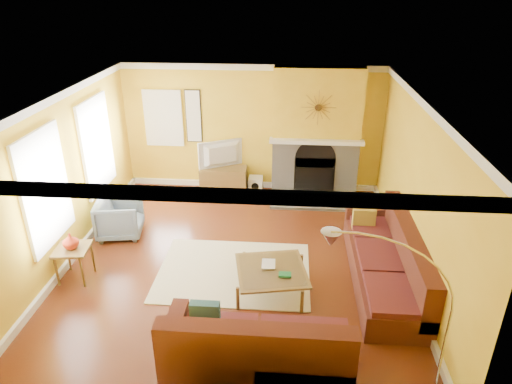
# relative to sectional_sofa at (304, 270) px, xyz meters

# --- Properties ---
(floor) EXTENTS (5.50, 6.00, 0.02)m
(floor) POSITION_rel_sectional_sofa_xyz_m (-1.08, 0.83, -0.46)
(floor) COLOR brown
(floor) RESTS_ON ground
(ceiling) EXTENTS (5.50, 6.00, 0.02)m
(ceiling) POSITION_rel_sectional_sofa_xyz_m (-1.08, 0.83, 2.26)
(ceiling) COLOR white
(ceiling) RESTS_ON ground
(wall_back) EXTENTS (5.50, 0.02, 2.70)m
(wall_back) POSITION_rel_sectional_sofa_xyz_m (-1.08, 3.84, 0.90)
(wall_back) COLOR yellow
(wall_back) RESTS_ON ground
(wall_front) EXTENTS (5.50, 0.02, 2.70)m
(wall_front) POSITION_rel_sectional_sofa_xyz_m (-1.08, -2.18, 0.90)
(wall_front) COLOR yellow
(wall_front) RESTS_ON ground
(wall_left) EXTENTS (0.02, 6.00, 2.70)m
(wall_left) POSITION_rel_sectional_sofa_xyz_m (-3.84, 0.83, 0.90)
(wall_left) COLOR yellow
(wall_left) RESTS_ON ground
(wall_right) EXTENTS (0.02, 6.00, 2.70)m
(wall_right) POSITION_rel_sectional_sofa_xyz_m (1.68, 0.83, 0.90)
(wall_right) COLOR yellow
(wall_right) RESTS_ON ground
(baseboard) EXTENTS (5.50, 6.00, 0.12)m
(baseboard) POSITION_rel_sectional_sofa_xyz_m (-1.08, 0.83, -0.39)
(baseboard) COLOR white
(baseboard) RESTS_ON floor
(crown_molding) EXTENTS (5.50, 6.00, 0.12)m
(crown_molding) POSITION_rel_sectional_sofa_xyz_m (-1.08, 0.83, 2.19)
(crown_molding) COLOR white
(crown_molding) RESTS_ON ceiling
(window_left_near) EXTENTS (0.06, 1.22, 1.72)m
(window_left_near) POSITION_rel_sectional_sofa_xyz_m (-3.80, 2.13, 1.05)
(window_left_near) COLOR white
(window_left_near) RESTS_ON wall_left
(window_left_far) EXTENTS (0.06, 1.22, 1.72)m
(window_left_far) POSITION_rel_sectional_sofa_xyz_m (-3.80, 0.23, 1.05)
(window_left_far) COLOR white
(window_left_far) RESTS_ON wall_left
(window_back) EXTENTS (0.82, 0.06, 1.22)m
(window_back) POSITION_rel_sectional_sofa_xyz_m (-2.98, 3.79, 1.10)
(window_back) COLOR white
(window_back) RESTS_ON wall_back
(wall_art) EXTENTS (0.34, 0.04, 1.14)m
(wall_art) POSITION_rel_sectional_sofa_xyz_m (-2.33, 3.80, 1.15)
(wall_art) COLOR white
(wall_art) RESTS_ON wall_back
(fireplace) EXTENTS (1.80, 0.40, 2.70)m
(fireplace) POSITION_rel_sectional_sofa_xyz_m (0.27, 3.63, 0.90)
(fireplace) COLOR #9C9994
(fireplace) RESTS_ON floor
(mantel) EXTENTS (1.92, 0.22, 0.08)m
(mantel) POSITION_rel_sectional_sofa_xyz_m (0.27, 3.39, 0.80)
(mantel) COLOR white
(mantel) RESTS_ON fireplace
(hearth) EXTENTS (1.80, 0.70, 0.06)m
(hearth) POSITION_rel_sectional_sofa_xyz_m (0.27, 3.08, -0.42)
(hearth) COLOR #9C9994
(hearth) RESTS_ON floor
(sunburst) EXTENTS (0.70, 0.04, 0.70)m
(sunburst) POSITION_rel_sectional_sofa_xyz_m (0.27, 3.40, 1.50)
(sunburst) COLOR olive
(sunburst) RESTS_ON fireplace
(rug) EXTENTS (2.40, 1.80, 0.02)m
(rug) POSITION_rel_sectional_sofa_xyz_m (-1.09, 0.51, -0.44)
(rug) COLOR beige
(rug) RESTS_ON floor
(sectional_sofa) EXTENTS (3.34, 3.74, 0.90)m
(sectional_sofa) POSITION_rel_sectional_sofa_xyz_m (0.00, 0.00, 0.00)
(sectional_sofa) COLOR #55241B
(sectional_sofa) RESTS_ON floor
(coffee_table) EXTENTS (1.17, 1.17, 0.40)m
(coffee_table) POSITION_rel_sectional_sofa_xyz_m (-0.47, 0.07, -0.25)
(coffee_table) COLOR white
(coffee_table) RESTS_ON floor
(media_console) EXTENTS (1.00, 0.45, 0.55)m
(media_console) POSITION_rel_sectional_sofa_xyz_m (-1.69, 3.54, -0.17)
(media_console) COLOR brown
(media_console) RESTS_ON floor
(tv) EXTENTS (0.96, 0.60, 0.59)m
(tv) POSITION_rel_sectional_sofa_xyz_m (-1.69, 3.54, 0.39)
(tv) COLOR black
(tv) RESTS_ON media_console
(subwoofer) EXTENTS (0.30, 0.30, 0.30)m
(subwoofer) POSITION_rel_sectional_sofa_xyz_m (-1.00, 3.65, -0.30)
(subwoofer) COLOR white
(subwoofer) RESTS_ON floor
(armchair) EXTENTS (0.89, 0.87, 0.71)m
(armchair) POSITION_rel_sectional_sofa_xyz_m (-3.28, 1.52, -0.10)
(armchair) COLOR slate
(armchair) RESTS_ON floor
(side_table) EXTENTS (0.55, 0.55, 0.55)m
(side_table) POSITION_rel_sectional_sofa_xyz_m (-3.52, 0.16, -0.17)
(side_table) COLOR brown
(side_table) RESTS_ON floor
(vase) EXTENTS (0.30, 0.30, 0.25)m
(vase) POSITION_rel_sectional_sofa_xyz_m (-3.52, 0.16, 0.22)
(vase) COLOR red
(vase) RESTS_ON side_table
(book) EXTENTS (0.21, 0.27, 0.03)m
(book) POSITION_rel_sectional_sofa_xyz_m (-0.62, 0.17, -0.04)
(book) COLOR white
(book) RESTS_ON coffee_table
(arc_lamp) EXTENTS (1.35, 0.36, 2.12)m
(arc_lamp) POSITION_rel_sectional_sofa_xyz_m (0.82, -1.77, 0.61)
(arc_lamp) COLOR silver
(arc_lamp) RESTS_ON floor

